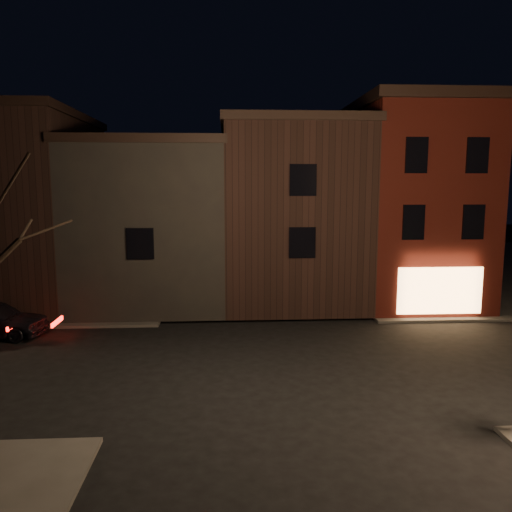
{
  "coord_description": "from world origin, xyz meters",
  "views": [
    {
      "loc": [
        -1.86,
        -16.79,
        6.34
      ],
      "look_at": [
        -0.63,
        4.91,
        3.2
      ],
      "focal_mm": 35.0,
      "sensor_mm": 36.0,
      "label": 1
    }
  ],
  "objects": [
    {
      "name": "ground",
      "position": [
        0.0,
        0.0,
        0.0
      ],
      "size": [
        120.0,
        120.0,
        0.0
      ],
      "primitive_type": "plane",
      "color": "black",
      "rests_on": "ground"
    },
    {
      "name": "sidewalk_far_right",
      "position": [
        20.0,
        20.0,
        0.06
      ],
      "size": [
        30.0,
        30.0,
        0.12
      ],
      "primitive_type": "cube",
      "color": "#2D2B28",
      "rests_on": "ground"
    },
    {
      "name": "row_building_b",
      "position": [
        -5.75,
        10.5,
        4.33
      ],
      "size": [
        7.8,
        10.3,
        8.4
      ],
      "color": "black",
      "rests_on": "ground"
    },
    {
      "name": "row_building_a",
      "position": [
        1.5,
        10.5,
        4.83
      ],
      "size": [
        7.3,
        10.3,
        9.4
      ],
      "color": "black",
      "rests_on": "ground"
    },
    {
      "name": "corner_building",
      "position": [
        8.0,
        9.47,
        5.4
      ],
      "size": [
        6.5,
        8.5,
        10.5
      ],
      "color": "#4D130D",
      "rests_on": "ground"
    },
    {
      "name": "row_building_c",
      "position": [
        -13.0,
        10.5,
        5.08
      ],
      "size": [
        7.3,
        10.3,
        9.9
      ],
      "color": "black",
      "rests_on": "ground"
    }
  ]
}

